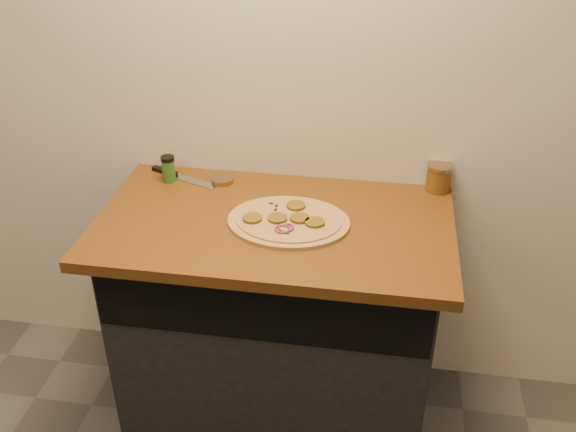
% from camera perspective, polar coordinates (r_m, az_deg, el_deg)
% --- Properties ---
extents(cabinet, '(1.10, 0.60, 0.86)m').
position_cam_1_polar(cabinet, '(2.45, -1.00, -9.38)').
color(cabinet, black).
rests_on(cabinet, ground).
extents(countertop, '(1.20, 0.70, 0.04)m').
position_cam_1_polar(countertop, '(2.16, -1.24, -0.77)').
color(countertop, brown).
rests_on(countertop, cabinet).
extents(pizza, '(0.40, 0.40, 0.03)m').
position_cam_1_polar(pizza, '(2.13, 0.02, -0.44)').
color(pizza, tan).
rests_on(pizza, countertop).
extents(chefs_knife, '(0.28, 0.14, 0.02)m').
position_cam_1_polar(chefs_knife, '(2.46, -9.74, 3.54)').
color(chefs_knife, '#B7BAC1').
rests_on(chefs_knife, countertop).
extents(mason_jar_lid, '(0.10, 0.10, 0.02)m').
position_cam_1_polar(mason_jar_lid, '(2.40, -5.83, 3.22)').
color(mason_jar_lid, '#997F58').
rests_on(mason_jar_lid, countertop).
extents(salsa_jar, '(0.09, 0.09, 0.10)m').
position_cam_1_polar(salsa_jar, '(2.37, 13.27, 3.38)').
color(salsa_jar, maroon).
rests_on(salsa_jar, countertop).
extents(spice_shaker, '(0.05, 0.05, 0.10)m').
position_cam_1_polar(spice_shaker, '(2.41, -10.58, 4.15)').
color(spice_shaker, '#26641F').
rests_on(spice_shaker, countertop).
extents(flour_spill, '(0.20, 0.20, 0.00)m').
position_cam_1_polar(flour_spill, '(2.14, 2.95, -0.53)').
color(flour_spill, white).
rests_on(flour_spill, countertop).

